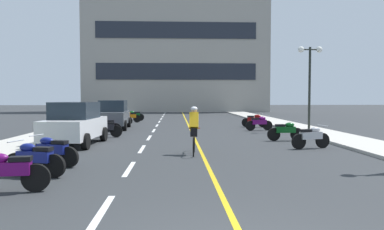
{
  "coord_description": "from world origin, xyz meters",
  "views": [
    {
      "loc": [
        -0.7,
        -4.47,
        2.02
      ],
      "look_at": [
        0.18,
        15.01,
        1.08
      ],
      "focal_mm": 34.76,
      "sensor_mm": 36.0,
      "label": 1
    }
  ],
  "objects_px": {
    "street_lamp_mid": "(310,68)",
    "cyclist_rider": "(194,129)",
    "motorcycle_1": "(34,158)",
    "motorcycle_7": "(259,123)",
    "motorcycle_0": "(8,171)",
    "motorcycle_9": "(121,118)",
    "motorcycle_3": "(311,137)",
    "parked_car_mid": "(113,115)",
    "parked_car_near": "(75,123)",
    "motorcycle_5": "(105,128)",
    "motorcycle_6": "(105,126)",
    "motorcycle_4": "(286,131)",
    "motorcycle_2": "(52,150)",
    "motorcycle_11": "(134,115)",
    "motorcycle_8": "(255,120)",
    "motorcycle_10": "(130,117)"
  },
  "relations": [
    {
      "from": "motorcycle_3",
      "to": "motorcycle_8",
      "type": "relative_size",
      "value": 1.0
    },
    {
      "from": "street_lamp_mid",
      "to": "motorcycle_9",
      "type": "xyz_separation_m",
      "value": [
        -11.97,
        5.71,
        -3.26
      ]
    },
    {
      "from": "parked_car_near",
      "to": "motorcycle_2",
      "type": "bearing_deg",
      "value": -82.72
    },
    {
      "from": "motorcycle_9",
      "to": "motorcycle_6",
      "type": "bearing_deg",
      "value": -88.69
    },
    {
      "from": "motorcycle_5",
      "to": "motorcycle_6",
      "type": "xyz_separation_m",
      "value": [
        -0.28,
        1.65,
        0.0
      ]
    },
    {
      "from": "motorcycle_1",
      "to": "motorcycle_11",
      "type": "relative_size",
      "value": 1.02
    },
    {
      "from": "parked_car_near",
      "to": "motorcycle_0",
      "type": "relative_size",
      "value": 2.52
    },
    {
      "from": "motorcycle_3",
      "to": "street_lamp_mid",
      "type": "bearing_deg",
      "value": 70.5
    },
    {
      "from": "parked_car_mid",
      "to": "motorcycle_8",
      "type": "distance_m",
      "value": 9.34
    },
    {
      "from": "motorcycle_9",
      "to": "cyclist_rider",
      "type": "xyz_separation_m",
      "value": [
        4.64,
        -14.42,
        0.41
      ]
    },
    {
      "from": "motorcycle_5",
      "to": "motorcycle_4",
      "type": "bearing_deg",
      "value": -11.57
    },
    {
      "from": "motorcycle_1",
      "to": "motorcycle_7",
      "type": "height_order",
      "value": "same"
    },
    {
      "from": "parked_car_near",
      "to": "motorcycle_3",
      "type": "height_order",
      "value": "parked_car_near"
    },
    {
      "from": "motorcycle_6",
      "to": "motorcycle_11",
      "type": "height_order",
      "value": "same"
    },
    {
      "from": "motorcycle_2",
      "to": "motorcycle_11",
      "type": "distance_m",
      "value": 20.84
    },
    {
      "from": "motorcycle_10",
      "to": "motorcycle_11",
      "type": "distance_m",
      "value": 2.16
    },
    {
      "from": "motorcycle_1",
      "to": "motorcycle_2",
      "type": "xyz_separation_m",
      "value": [
        -0.01,
        1.41,
        0.0
      ]
    },
    {
      "from": "motorcycle_9",
      "to": "motorcycle_10",
      "type": "distance_m",
      "value": 2.12
    },
    {
      "from": "cyclist_rider",
      "to": "motorcycle_0",
      "type": "bearing_deg",
      "value": -129.06
    },
    {
      "from": "motorcycle_7",
      "to": "motorcycle_11",
      "type": "bearing_deg",
      "value": 131.87
    },
    {
      "from": "motorcycle_6",
      "to": "motorcycle_4",
      "type": "bearing_deg",
      "value": -20.98
    },
    {
      "from": "motorcycle_0",
      "to": "cyclist_rider",
      "type": "height_order",
      "value": "cyclist_rider"
    },
    {
      "from": "parked_car_mid",
      "to": "motorcycle_3",
      "type": "bearing_deg",
      "value": -45.67
    },
    {
      "from": "motorcycle_6",
      "to": "motorcycle_7",
      "type": "relative_size",
      "value": 1.0
    },
    {
      "from": "parked_car_mid",
      "to": "cyclist_rider",
      "type": "relative_size",
      "value": 2.41
    },
    {
      "from": "motorcycle_3",
      "to": "motorcycle_5",
      "type": "relative_size",
      "value": 0.98
    },
    {
      "from": "street_lamp_mid",
      "to": "motorcycle_2",
      "type": "relative_size",
      "value": 2.99
    },
    {
      "from": "parked_car_near",
      "to": "motorcycle_0",
      "type": "height_order",
      "value": "parked_car_near"
    },
    {
      "from": "motorcycle_5",
      "to": "motorcycle_8",
      "type": "relative_size",
      "value": 1.02
    },
    {
      "from": "motorcycle_3",
      "to": "motorcycle_4",
      "type": "distance_m",
      "value": 2.65
    },
    {
      "from": "motorcycle_3",
      "to": "cyclist_rider",
      "type": "height_order",
      "value": "cyclist_rider"
    },
    {
      "from": "parked_car_near",
      "to": "motorcycle_4",
      "type": "xyz_separation_m",
      "value": [
        9.33,
        1.1,
        -0.44
      ]
    },
    {
      "from": "motorcycle_0",
      "to": "parked_car_mid",
      "type": "bearing_deg",
      "value": 91.43
    },
    {
      "from": "motorcycle_2",
      "to": "motorcycle_9",
      "type": "relative_size",
      "value": 0.98
    },
    {
      "from": "street_lamp_mid",
      "to": "motorcycle_7",
      "type": "xyz_separation_m",
      "value": [
        -2.92,
        0.39,
        -3.26
      ]
    },
    {
      "from": "parked_car_mid",
      "to": "motorcycle_8",
      "type": "relative_size",
      "value": 2.55
    },
    {
      "from": "motorcycle_6",
      "to": "motorcycle_8",
      "type": "xyz_separation_m",
      "value": [
        9.15,
        4.41,
        0.0
      ]
    },
    {
      "from": "motorcycle_0",
      "to": "motorcycle_9",
      "type": "distance_m",
      "value": 19.6
    },
    {
      "from": "street_lamp_mid",
      "to": "parked_car_near",
      "type": "relative_size",
      "value": 1.14
    },
    {
      "from": "motorcycle_2",
      "to": "motorcycle_0",
      "type": "bearing_deg",
      "value": -88.96
    },
    {
      "from": "motorcycle_1",
      "to": "motorcycle_8",
      "type": "xyz_separation_m",
      "value": [
        8.92,
        15.23,
        0.0
      ]
    },
    {
      "from": "motorcycle_10",
      "to": "street_lamp_mid",
      "type": "bearing_deg",
      "value": -33.94
    },
    {
      "from": "parked_car_mid",
      "to": "motorcycle_6",
      "type": "bearing_deg",
      "value": -87.95
    },
    {
      "from": "street_lamp_mid",
      "to": "motorcycle_7",
      "type": "relative_size",
      "value": 2.89
    },
    {
      "from": "parked_car_mid",
      "to": "motorcycle_1",
      "type": "distance_m",
      "value": 14.26
    },
    {
      "from": "motorcycle_10",
      "to": "cyclist_rider",
      "type": "relative_size",
      "value": 0.93
    },
    {
      "from": "street_lamp_mid",
      "to": "cyclist_rider",
      "type": "relative_size",
      "value": 2.77
    },
    {
      "from": "motorcycle_7",
      "to": "motorcycle_6",
      "type": "bearing_deg",
      "value": -168.26
    },
    {
      "from": "motorcycle_10",
      "to": "cyclist_rider",
      "type": "distance_m",
      "value": 17.05
    },
    {
      "from": "motorcycle_8",
      "to": "motorcycle_2",
      "type": "bearing_deg",
      "value": -122.88
    }
  ]
}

